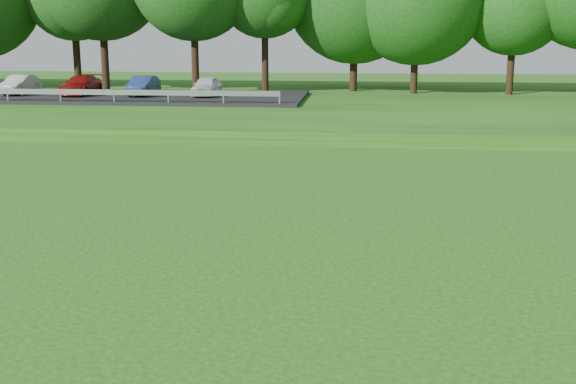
# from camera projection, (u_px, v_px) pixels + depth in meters

# --- Properties ---
(berm) EXTENTS (130.00, 30.00, 0.60)m
(berm) POSITION_uv_depth(u_px,v_px,m) (502.00, 105.00, 43.74)
(berm) COLOR #14460D
(berm) RESTS_ON ground
(walking_path) EXTENTS (130.00, 1.60, 0.04)m
(walking_path) POSITION_uv_depth(u_px,v_px,m) (564.00, 147.00, 30.22)
(walking_path) COLOR gray
(walking_path) RESTS_ON ground
(parking_lot) EXTENTS (24.00, 9.00, 1.38)m
(parking_lot) POSITION_uv_depth(u_px,v_px,m) (110.00, 92.00, 44.78)
(parking_lot) COLOR black
(parking_lot) RESTS_ON berm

